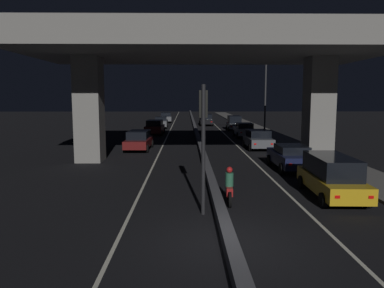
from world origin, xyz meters
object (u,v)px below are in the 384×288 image
traffic_light_left_of_median (203,126)px  car_dark_red_second_oncoming (155,127)px  street_lamp (263,92)px  motorcycle_red_filtering_near (229,188)px  car_taxi_yellow_lead (331,176)px  car_black_sixth (206,120)px  car_silver_fourth (244,130)px  car_grey_third_oncoming (161,122)px  car_dark_red_lead_oncoming (139,140)px  car_dark_blue_second (291,157)px  car_silver_fifth (234,123)px  car_grey_fourth_oncoming (166,117)px  car_grey_third (258,139)px  pedestrian_on_sidewalk (327,146)px

traffic_light_left_of_median → car_dark_red_second_oncoming: size_ratio=1.08×
street_lamp → motorcycle_red_filtering_near: bearing=-104.1°
car_taxi_yellow_lead → car_black_sixth: size_ratio=1.01×
car_silver_fourth → car_grey_third_oncoming: size_ratio=0.91×
car_taxi_yellow_lead → car_dark_red_lead_oncoming: 17.34m
car_grey_third_oncoming → motorcycle_red_filtering_near: size_ratio=2.35×
street_lamp → car_taxi_yellow_lead: street_lamp is taller
car_black_sixth → car_dark_red_second_oncoming: car_black_sixth is taller
car_dark_blue_second → car_dark_red_lead_oncoming: (-9.80, 8.25, 0.05)m
car_silver_fourth → car_grey_third_oncoming: (-9.46, 12.31, -0.03)m
motorcycle_red_filtering_near → car_silver_fifth: bearing=-4.0°
car_grey_fourth_oncoming → car_grey_third: bearing=13.2°
car_dark_red_second_oncoming → car_silver_fifth: bearing=121.8°
car_dark_blue_second → car_black_sixth: 34.31m
traffic_light_left_of_median → car_dark_blue_second: size_ratio=1.02×
car_grey_third → car_grey_third_oncoming: bearing=22.4°
pedestrian_on_sidewalk → car_black_sixth: bearing=101.3°
car_taxi_yellow_lead → car_grey_third: 14.61m
car_dark_red_lead_oncoming → car_grey_third: bearing=93.4°
car_taxi_yellow_lead → car_silver_fourth: bearing=2.5°
car_black_sixth → car_dark_red_second_oncoming: size_ratio=1.10×
car_grey_third → car_grey_third_oncoming: 23.03m
car_grey_fourth_oncoming → car_taxi_yellow_lead: bearing=8.8°
car_grey_third → car_dark_red_lead_oncoming: bearing=90.7°
car_grey_fourth_oncoming → car_silver_fourth: bearing=19.2°
street_lamp → car_silver_fourth: (-2.18, -1.66, -3.97)m
car_black_sixth → car_dark_red_second_oncoming: (-6.48, -13.80, -0.02)m
car_black_sixth → car_grey_third_oncoming: car_black_sixth is taller
car_taxi_yellow_lead → car_dark_red_second_oncoming: bearing=22.3°
car_dark_blue_second → car_silver_fourth: (-0.00, 17.34, 0.04)m
car_taxi_yellow_lead → car_dark_red_second_oncoming: size_ratio=1.12×
car_dark_blue_second → car_silver_fourth: size_ratio=1.12×
street_lamp → car_taxi_yellow_lead: bearing=-94.9°
car_grey_third → car_black_sixth: bearing=5.1°
street_lamp → car_silver_fourth: size_ratio=2.02×
traffic_light_left_of_median → car_taxi_yellow_lead: bearing=21.5°
street_lamp → motorcycle_red_filtering_near: size_ratio=4.33×
car_grey_third → car_grey_third_oncoming: car_grey_third is taller
car_taxi_yellow_lead → car_black_sixth: bearing=6.8°
street_lamp → pedestrian_on_sidewalk: 16.69m
car_taxi_yellow_lead → car_grey_fourth_oncoming: size_ratio=1.04×
traffic_light_left_of_median → car_grey_fourth_oncoming: size_ratio=1.00×
traffic_light_left_of_median → car_dark_red_lead_oncoming: bearing=104.8°
street_lamp → car_silver_fifth: bearing=107.3°
car_silver_fourth → car_dark_red_second_oncoming: size_ratio=0.94×
car_taxi_yellow_lead → car_grey_fourth_oncoming: (-9.41, 46.93, -0.04)m
street_lamp → car_dark_red_lead_oncoming: street_lamp is taller
street_lamp → car_grey_third: (-2.42, -10.46, -3.95)m
car_grey_third → pedestrian_on_sidewalk: size_ratio=2.39×
traffic_light_left_of_median → car_silver_fifth: 34.55m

